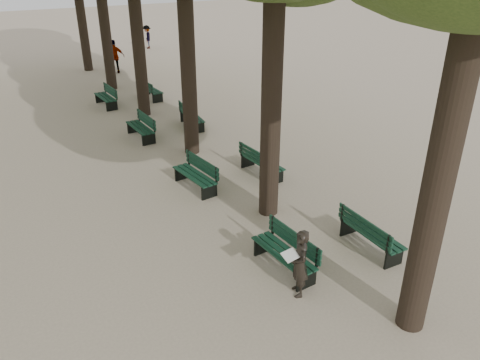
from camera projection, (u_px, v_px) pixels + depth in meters
ground at (286, 290)px, 9.95m from camera, size 120.00×120.00×0.00m
bench_left_0 at (284, 259)px, 10.49m from camera, size 0.67×1.83×0.92m
bench_left_1 at (195, 180)px, 14.12m from camera, size 0.76×1.85×0.92m
bench_left_2 at (141, 132)px, 17.94m from camera, size 0.63×1.82×0.92m
bench_left_3 at (106, 101)px, 21.69m from camera, size 0.66×1.83×0.92m
bench_right_0 at (370, 240)px, 11.21m from camera, size 0.63×1.82×0.92m
bench_right_1 at (262, 167)px, 15.00m from camera, size 0.68×1.83×0.92m
bench_right_2 at (192, 121)px, 19.13m from camera, size 0.78×1.86×0.92m
bench_right_3 at (151, 93)px, 22.83m from camera, size 0.65×1.82×0.92m
man_with_map at (300, 263)px, 9.54m from camera, size 0.68×0.67×1.52m
pedestrian_c at (115, 57)px, 27.39m from camera, size 1.19×0.71×1.92m
pedestrian_b at (147, 37)px, 34.58m from camera, size 0.65×1.12×1.66m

